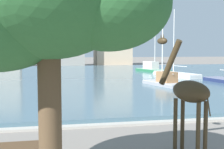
% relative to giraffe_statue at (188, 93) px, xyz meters
% --- Properties ---
extents(harbor_water, '(81.68, 52.27, 0.33)m').
position_rel_giraffe_statue_xyz_m(harbor_water, '(-1.77, 31.05, -2.06)').
color(harbor_water, '#476675').
rests_on(harbor_water, ground).
extents(quay_edge_coping, '(81.68, 0.50, 0.12)m').
position_rel_giraffe_statue_xyz_m(quay_edge_coping, '(-1.77, 4.66, -2.16)').
color(quay_edge_coping, '#ADA89E').
rests_on(quay_edge_coping, ground).
extents(giraffe_statue, '(1.37, 2.39, 4.36)m').
position_rel_giraffe_statue_xyz_m(giraffe_statue, '(0.00, 0.00, 0.00)').
color(giraffe_statue, '#382B19').
rests_on(giraffe_statue, ground).
extents(sailboat_white, '(3.66, 9.21, 8.96)m').
position_rel_giraffe_statue_xyz_m(sailboat_white, '(11.08, 27.62, -1.77)').
color(sailboat_white, white).
rests_on(sailboat_white, ground).
extents(sailboat_grey, '(3.05, 6.32, 6.80)m').
position_rel_giraffe_statue_xyz_m(sailboat_grey, '(6.12, 18.28, -1.68)').
color(sailboat_grey, '#939399').
rests_on(sailboat_grey, ground).
extents(sailboat_green, '(3.95, 8.67, 7.57)m').
position_rel_giraffe_statue_xyz_m(sailboat_green, '(11.38, 35.42, -1.61)').
color(sailboat_green, '#236B42').
rests_on(sailboat_green, ground).
extents(shade_tree, '(5.80, 4.16, 6.55)m').
position_rel_giraffe_statue_xyz_m(shade_tree, '(-4.97, -2.63, 2.59)').
color(shade_tree, brown).
rests_on(shade_tree, ground).
extents(townhouse_narrow_midrow, '(7.11, 5.15, 12.28)m').
position_rel_giraffe_statue_xyz_m(townhouse_narrow_midrow, '(-14.34, 60.98, 3.93)').
color(townhouse_narrow_midrow, '#C6B293').
rests_on(townhouse_narrow_midrow, ground).
extents(townhouse_corner_house, '(8.03, 7.00, 12.53)m').
position_rel_giraffe_statue_xyz_m(townhouse_corner_house, '(-0.98, 60.16, 4.06)').
color(townhouse_corner_house, gray).
rests_on(townhouse_corner_house, ground).
extents(townhouse_tall_gabled, '(8.75, 5.89, 13.57)m').
position_rel_giraffe_statue_xyz_m(townhouse_tall_gabled, '(10.50, 63.11, 4.58)').
color(townhouse_tall_gabled, '#C6B293').
rests_on(townhouse_tall_gabled, ground).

